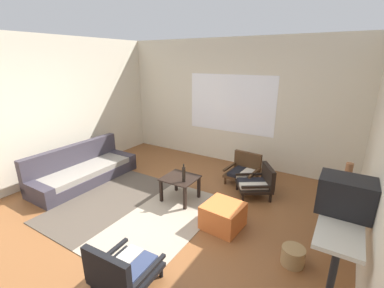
{
  "coord_description": "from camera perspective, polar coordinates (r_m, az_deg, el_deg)",
  "views": [
    {
      "loc": [
        2.26,
        -2.31,
        2.27
      ],
      "look_at": [
        0.12,
        1.19,
        0.94
      ],
      "focal_mm": 24.56,
      "sensor_mm": 36.0,
      "label": 1
    }
  ],
  "objects": [
    {
      "name": "armchair_by_window",
      "position": [
        5.14,
        11.18,
        -5.46
      ],
      "size": [
        0.59,
        0.57,
        0.55
      ],
      "color": "#472D19",
      "rests_on": "ground"
    },
    {
      "name": "couch",
      "position": [
        5.5,
        -22.62,
        -5.44
      ],
      "size": [
        0.76,
        2.0,
        0.69
      ],
      "color": "#38333D",
      "rests_on": "ground"
    },
    {
      "name": "ground_plane",
      "position": [
        3.95,
        -11.07,
        -17.46
      ],
      "size": [
        7.8,
        7.8,
        0.0
      ],
      "primitive_type": "plane",
      "color": "brown"
    },
    {
      "name": "far_wall_with_window",
      "position": [
        5.9,
        8.64,
        8.84
      ],
      "size": [
        5.6,
        0.13,
        2.7
      ],
      "color": "beige",
      "rests_on": "ground"
    },
    {
      "name": "crt_television",
      "position": [
        3.0,
        30.33,
        -9.6
      ],
      "size": [
        0.49,
        0.34,
        0.36
      ],
      "color": "black",
      "rests_on": "console_shelf"
    },
    {
      "name": "coffee_table",
      "position": [
        4.4,
        -2.6,
        -8.29
      ],
      "size": [
        0.55,
        0.51,
        0.41
      ],
      "color": "black",
      "rests_on": "ground"
    },
    {
      "name": "armchair_striped_foreground",
      "position": [
        3.01,
        -15.12,
        -25.07
      ],
      "size": [
        0.6,
        0.61,
        0.57
      ],
      "color": "black",
      "rests_on": "ground"
    },
    {
      "name": "glass_bottle",
      "position": [
        4.17,
        -1.8,
        -6.6
      ],
      "size": [
        0.06,
        0.06,
        0.3
      ],
      "color": "black",
      "rests_on": "coffee_table"
    },
    {
      "name": "armchair_corner",
      "position": [
        4.68,
        14.11,
        -8.05
      ],
      "size": [
        0.75,
        0.75,
        0.54
      ],
      "color": "black",
      "rests_on": "ground"
    },
    {
      "name": "ottoman_orange",
      "position": [
        3.84,
        6.76,
        -15.21
      ],
      "size": [
        0.55,
        0.55,
        0.35
      ],
      "primitive_type": "cube",
      "rotation": [
        0.0,
        0.0,
        -0.08
      ],
      "color": "#D1662D",
      "rests_on": "ground"
    },
    {
      "name": "side_wall_left",
      "position": [
        5.65,
        -30.33,
        6.18
      ],
      "size": [
        0.12,
        6.6,
        2.7
      ],
      "primitive_type": "cube",
      "color": "beige",
      "rests_on": "ground"
    },
    {
      "name": "wicker_basket",
      "position": [
        3.49,
        21.06,
        -21.74
      ],
      "size": [
        0.26,
        0.26,
        0.21
      ],
      "primitive_type": "cylinder",
      "color": "#9E7A4C",
      "rests_on": "ground"
    },
    {
      "name": "area_rug",
      "position": [
        4.35,
        -12.43,
        -13.82
      ],
      "size": [
        2.26,
        2.19,
        0.01
      ],
      "color": "#4C4238",
      "rests_on": "ground"
    },
    {
      "name": "clay_vase",
      "position": [
        3.53,
        30.57,
        -6.86
      ],
      "size": [
        0.19,
        0.19,
        0.33
      ],
      "color": "#935B38",
      "rests_on": "console_shelf"
    },
    {
      "name": "console_shelf",
      "position": [
        3.32,
        29.8,
        -12.14
      ],
      "size": [
        0.38,
        1.81,
        0.82
      ],
      "color": "beige",
      "rests_on": "ground"
    }
  ]
}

